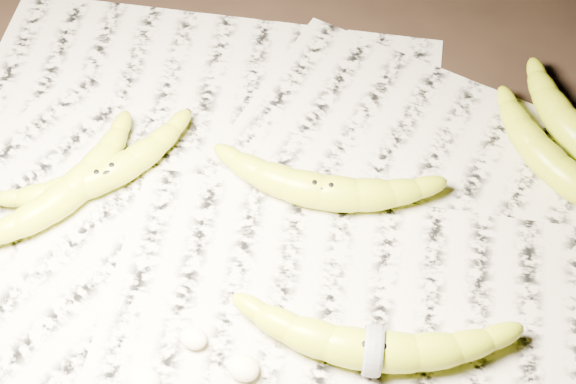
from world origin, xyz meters
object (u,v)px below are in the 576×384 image
at_px(banana_left_a, 105,174).
at_px(banana_left_b, 70,190).
at_px(banana_taped, 373,349).
at_px(banana_upper_a, 558,167).
at_px(banana_center, 323,190).

xyz_separation_m(banana_left_a, banana_left_b, (-0.02, -0.03, 0.00)).
bearing_deg(banana_taped, banana_upper_a, 51.47).
height_order(banana_left_a, banana_center, banana_center).
bearing_deg(banana_upper_a, banana_center, -120.36).
xyz_separation_m(banana_center, banana_taped, (0.11, -0.15, 0.00)).
distance_m(banana_left_a, banana_upper_a, 0.49).
bearing_deg(banana_upper_a, banana_taped, -82.39).
relative_size(banana_left_b, banana_upper_a, 0.94).
bearing_deg(banana_left_a, banana_taped, -66.82).
height_order(banana_left_a, banana_upper_a, banana_upper_a).
xyz_separation_m(banana_left_a, banana_taped, (0.34, -0.07, 0.00)).
bearing_deg(banana_left_a, banana_left_b, -178.98).
distance_m(banana_center, banana_upper_a, 0.26).
xyz_separation_m(banana_left_b, banana_center, (0.25, 0.11, 0.00)).
bearing_deg(banana_left_b, banana_center, -49.39).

